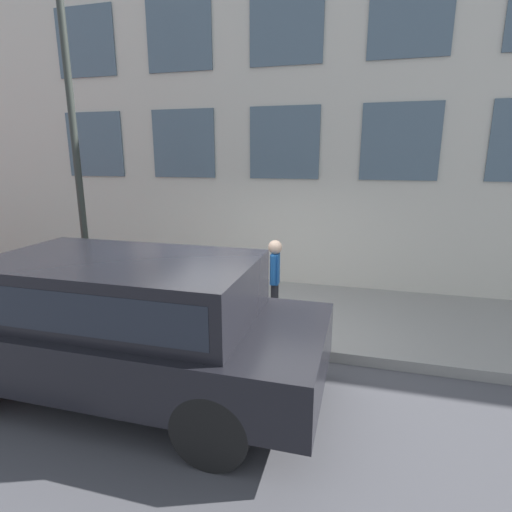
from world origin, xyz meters
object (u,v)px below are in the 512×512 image
parked_truck_charcoal_near (121,316)px  street_lamp (68,75)px  fire_hydrant (238,298)px  person (275,274)px

parked_truck_charcoal_near → street_lamp: size_ratio=0.76×
fire_hydrant → parked_truck_charcoal_near: parked_truck_charcoal_near is taller
parked_truck_charcoal_near → street_lamp: street_lamp is taller
person → street_lamp: street_lamp is taller
fire_hydrant → street_lamp: 4.59m
fire_hydrant → person: 0.74m
fire_hydrant → street_lamp: street_lamp is taller
person → parked_truck_charcoal_near: (-2.16, 1.37, -0.00)m
person → fire_hydrant: bearing=-116.7°
fire_hydrant → street_lamp: (0.15, 2.93, 3.53)m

